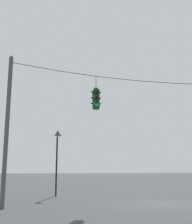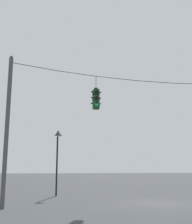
% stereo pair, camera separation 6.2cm
% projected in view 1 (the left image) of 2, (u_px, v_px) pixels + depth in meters
% --- Properties ---
extents(ground_plane, '(200.00, 200.00, 0.00)m').
position_uv_depth(ground_plane, '(160.00, 203.00, 15.89)').
color(ground_plane, '#383A3D').
extents(utility_pole_left, '(0.22, 0.22, 7.99)m').
position_uv_depth(utility_pole_left, '(7.00, 128.00, 14.52)').
color(utility_pole_left, '#4C4C51').
rests_on(utility_pole_left, ground_plane).
extents(span_wire, '(17.11, 0.03, 0.60)m').
position_uv_depth(span_wire, '(158.00, 79.00, 16.91)').
color(span_wire, black).
extents(traffic_light_near_left_pole, '(0.58, 0.58, 1.93)m').
position_uv_depth(traffic_light_near_left_pole, '(96.00, 99.00, 15.84)').
color(traffic_light_near_left_pole, '#143819').
extents(street_lamp, '(0.54, 0.92, 4.65)m').
position_uv_depth(street_lamp, '(57.00, 145.00, 20.33)').
color(street_lamp, black).
rests_on(street_lamp, ground_plane).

